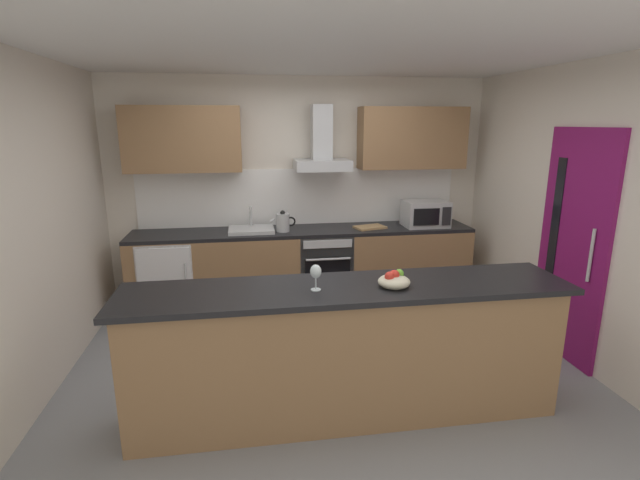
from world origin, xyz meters
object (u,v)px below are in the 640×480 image
object	(u,v)px
fruit_bowl	(394,281)
wine_glass	(316,273)
kettle	(283,222)
sink	(251,229)
chopping_board	(370,227)
range_hood	(322,150)
refrigerator	(169,276)
oven	(323,266)
microwave	(425,214)

from	to	relation	value
fruit_bowl	wine_glass	bearing A→B (deg)	178.30
kettle	sink	bearing A→B (deg)	172.75
sink	wine_glass	bearing A→B (deg)	-79.94
kettle	chopping_board	size ratio (longest dim) A/B	0.85
chopping_board	wine_glass	bearing A→B (deg)	-113.61
range_hood	wine_glass	distance (m)	2.48
sink	chopping_board	xyz separation A→B (m)	(1.36, -0.03, -0.02)
refrigerator	kettle	size ratio (longest dim) A/B	2.94
oven	sink	distance (m)	0.94
oven	kettle	size ratio (longest dim) A/B	2.77
kettle	range_hood	distance (m)	0.92
refrigerator	microwave	distance (m)	3.01
oven	chopping_board	size ratio (longest dim) A/B	2.35
fruit_bowl	refrigerator	bearing A→B (deg)	129.73
range_hood	chopping_board	world-z (taller)	range_hood
refrigerator	chopping_board	xyz separation A→B (m)	(2.28, -0.02, 0.49)
microwave	fruit_bowl	xyz separation A→B (m)	(-1.09, -2.21, -0.01)
sink	wine_glass	xyz separation A→B (m)	(0.40, -2.23, 0.19)
oven	refrigerator	world-z (taller)	oven
sink	refrigerator	bearing A→B (deg)	-179.15
kettle	fruit_bowl	xyz separation A→B (m)	(0.58, -2.20, 0.04)
sink	kettle	distance (m)	0.36
refrigerator	kettle	world-z (taller)	kettle
range_hood	wine_glass	world-z (taller)	range_hood
kettle	wine_glass	bearing A→B (deg)	-88.83
oven	fruit_bowl	world-z (taller)	fruit_bowl
microwave	wine_glass	world-z (taller)	microwave
oven	kettle	xyz separation A→B (m)	(-0.47, -0.03, 0.55)
range_hood	fruit_bowl	distance (m)	2.49
microwave	kettle	bearing A→B (deg)	-179.80
oven	microwave	world-z (taller)	microwave
refrigerator	wine_glass	world-z (taller)	wine_glass
oven	wine_glass	distance (m)	2.36
microwave	chopping_board	bearing A→B (deg)	179.64
microwave	chopping_board	size ratio (longest dim) A/B	1.47
sink	microwave	bearing A→B (deg)	-1.10
kettle	wine_glass	world-z (taller)	wine_glass
fruit_bowl	oven	bearing A→B (deg)	92.98
wine_glass	fruit_bowl	xyz separation A→B (m)	(0.54, -0.02, -0.08)
refrigerator	microwave	xyz separation A→B (m)	(2.95, -0.03, 0.62)
refrigerator	kettle	distance (m)	1.40
range_hood	fruit_bowl	world-z (taller)	range_hood
oven	microwave	distance (m)	1.34
chopping_board	range_hood	bearing A→B (deg)	164.15
oven	refrigerator	bearing A→B (deg)	-179.91
range_hood	wine_glass	bearing A→B (deg)	-100.16
oven	kettle	world-z (taller)	kettle
kettle	wine_glass	distance (m)	2.19
kettle	range_hood	bearing A→B (deg)	19.30
refrigerator	wine_glass	bearing A→B (deg)	-59.26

